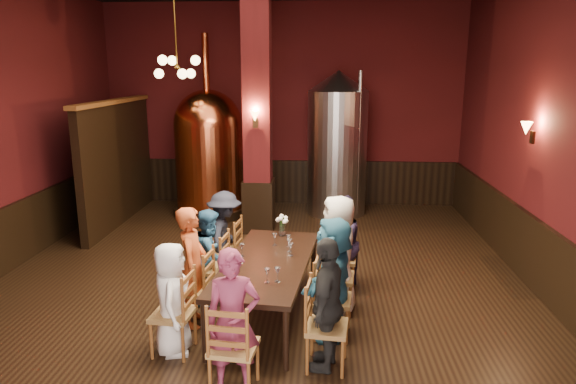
# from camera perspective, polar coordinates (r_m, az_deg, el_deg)

# --- Properties ---
(room) EXTENTS (10.00, 10.02, 4.50)m
(room) POSITION_cam_1_polar(r_m,az_deg,el_deg) (6.82, -3.84, 6.58)
(room) COLOR black
(room) RESTS_ON ground
(wainscot_right) EXTENTS (0.08, 9.90, 1.00)m
(wainscot_right) POSITION_cam_1_polar(r_m,az_deg,el_deg) (7.81, 26.83, -7.22)
(wainscot_right) COLOR black
(wainscot_right) RESTS_ON ground
(wainscot_back) EXTENTS (7.90, 0.08, 1.00)m
(wainscot_back) POSITION_cam_1_polar(r_m,az_deg,el_deg) (11.99, -0.58, 1.17)
(wainscot_back) COLOR black
(wainscot_back) RESTS_ON ground
(column) EXTENTS (0.58, 0.58, 4.50)m
(column) POSITION_cam_1_polar(r_m,az_deg,el_deg) (9.62, -3.41, 8.63)
(column) COLOR #4B1012
(column) RESTS_ON ground
(partition) EXTENTS (0.22, 3.50, 2.40)m
(partition) POSITION_cam_1_polar(r_m,az_deg,el_deg) (10.89, -18.39, 2.96)
(partition) COLOR black
(partition) RESTS_ON ground
(pendant_cluster) EXTENTS (0.90, 0.90, 1.70)m
(pendant_cluster) POSITION_cam_1_polar(r_m,az_deg,el_deg) (9.98, -12.22, 13.42)
(pendant_cluster) COLOR #A57226
(pendant_cluster) RESTS_ON room
(sconce_wall) EXTENTS (0.20, 0.20, 0.36)m
(sconce_wall) POSITION_cam_1_polar(r_m,az_deg,el_deg) (8.13, 25.58, 6.06)
(sconce_wall) COLOR black
(sconce_wall) RESTS_ON room
(sconce_column) EXTENTS (0.20, 0.20, 0.36)m
(sconce_column) POSITION_cam_1_polar(r_m,az_deg,el_deg) (9.33, -3.63, 8.16)
(sconce_column) COLOR black
(sconce_column) RESTS_ON column
(dining_table) EXTENTS (1.25, 2.49, 0.75)m
(dining_table) POSITION_cam_1_polar(r_m,az_deg,el_deg) (6.46, -2.31, -8.16)
(dining_table) COLOR black
(dining_table) RESTS_ON ground
(chair_0) EXTENTS (0.51, 0.51, 0.92)m
(chair_0) POSITION_cam_1_polar(r_m,az_deg,el_deg) (5.92, -12.69, -13.03)
(chair_0) COLOR brown
(chair_0) RESTS_ON ground
(person_0) EXTENTS (0.50, 0.68, 1.27)m
(person_0) POSITION_cam_1_polar(r_m,az_deg,el_deg) (5.84, -12.79, -11.48)
(person_0) COLOR white
(person_0) RESTS_ON ground
(chair_1) EXTENTS (0.51, 0.51, 0.92)m
(chair_1) POSITION_cam_1_polar(r_m,az_deg,el_deg) (6.48, -10.41, -10.49)
(chair_1) COLOR brown
(chair_1) RESTS_ON ground
(person_1) EXTENTS (0.38, 0.56, 1.49)m
(person_1) POSITION_cam_1_polar(r_m,az_deg,el_deg) (6.37, -10.52, -8.15)
(person_1) COLOR #A9431D
(person_1) RESTS_ON ground
(chair_2) EXTENTS (0.51, 0.51, 0.92)m
(chair_2) POSITION_cam_1_polar(r_m,az_deg,el_deg) (7.05, -8.55, -8.37)
(chair_2) COLOR brown
(chair_2) RESTS_ON ground
(person_2) EXTENTS (0.33, 0.63, 1.28)m
(person_2) POSITION_cam_1_polar(r_m,az_deg,el_deg) (6.99, -8.61, -7.00)
(person_2) COLOR #275982
(person_2) RESTS_ON ground
(chair_3) EXTENTS (0.51, 0.51, 0.92)m
(chair_3) POSITION_cam_1_polar(r_m,az_deg,el_deg) (7.65, -6.97, -6.54)
(chair_3) COLOR brown
(chair_3) RESTS_ON ground
(person_3) EXTENTS (0.54, 0.90, 1.36)m
(person_3) POSITION_cam_1_polar(r_m,az_deg,el_deg) (7.57, -7.02, -4.98)
(person_3) COLOR black
(person_3) RESTS_ON ground
(chair_4) EXTENTS (0.51, 0.51, 0.92)m
(chair_4) POSITION_cam_1_polar(r_m,az_deg,el_deg) (5.54, 4.36, -14.69)
(chair_4) COLOR brown
(chair_4) RESTS_ON ground
(person_4) EXTENTS (0.54, 0.90, 1.44)m
(person_4) POSITION_cam_1_polar(r_m,az_deg,el_deg) (5.42, 4.41, -12.28)
(person_4) COLOR black
(person_4) RESTS_ON ground
(chair_5) EXTENTS (0.51, 0.51, 0.92)m
(chair_5) POSITION_cam_1_polar(r_m,az_deg,el_deg) (6.13, 4.99, -11.74)
(chair_5) COLOR brown
(chair_5) RESTS_ON ground
(person_5) EXTENTS (0.73, 1.41, 1.46)m
(person_5) POSITION_cam_1_polar(r_m,az_deg,el_deg) (6.02, 5.05, -9.43)
(person_5) COLOR teal
(person_5) RESTS_ON ground
(chair_6) EXTENTS (0.51, 0.51, 0.92)m
(chair_6) POSITION_cam_1_polar(r_m,az_deg,el_deg) (6.74, 5.50, -9.36)
(chair_6) COLOR brown
(chair_6) RESTS_ON ground
(person_6) EXTENTS (0.55, 0.79, 1.54)m
(person_6) POSITION_cam_1_polar(r_m,az_deg,el_deg) (6.62, 5.56, -6.90)
(person_6) COLOR silver
(person_6) RESTS_ON ground
(chair_7) EXTENTS (0.51, 0.51, 0.92)m
(chair_7) POSITION_cam_1_polar(r_m,az_deg,el_deg) (7.36, 5.92, -7.34)
(chair_7) COLOR brown
(chair_7) RESTS_ON ground
(person_7) EXTENTS (0.54, 0.74, 1.37)m
(person_7) POSITION_cam_1_polar(r_m,az_deg,el_deg) (7.28, 5.96, -5.70)
(person_7) COLOR #211933
(person_7) RESTS_ON ground
(chair_8) EXTENTS (0.51, 0.51, 0.92)m
(chair_8) POSITION_cam_1_polar(r_m,az_deg,el_deg) (5.21, -6.05, -16.71)
(chair_8) COLOR brown
(chair_8) RESTS_ON ground
(person_8) EXTENTS (0.58, 0.43, 1.45)m
(person_8) POSITION_cam_1_polar(r_m,az_deg,el_deg) (5.08, -6.12, -14.15)
(person_8) COLOR #812B49
(person_8) RESTS_ON ground
(copper_kettle) EXTENTS (1.85, 1.85, 3.77)m
(copper_kettle) POSITION_cam_1_polar(r_m,az_deg,el_deg) (10.99, -8.78, 4.51)
(copper_kettle) COLOR black
(copper_kettle) RESTS_ON ground
(steel_vessel) EXTENTS (1.40, 1.40, 3.04)m
(steel_vessel) POSITION_cam_1_polar(r_m,az_deg,el_deg) (10.98, 5.50, 5.37)
(steel_vessel) COLOR #B2B2B7
(steel_vessel) RESTS_ON ground
(rose_vase) EXTENTS (0.18, 0.18, 0.31)m
(rose_vase) POSITION_cam_1_polar(r_m,az_deg,el_deg) (7.30, -0.65, -3.35)
(rose_vase) COLOR white
(rose_vase) RESTS_ON dining_table
(wine_glass_0) EXTENTS (0.07, 0.07, 0.17)m
(wine_glass_0) POSITION_cam_1_polar(r_m,az_deg,el_deg) (6.56, 0.30, -6.41)
(wine_glass_0) COLOR white
(wine_glass_0) RESTS_ON dining_table
(wine_glass_1) EXTENTS (0.07, 0.07, 0.17)m
(wine_glass_1) POSITION_cam_1_polar(r_m,az_deg,el_deg) (6.87, 0.02, -5.47)
(wine_glass_1) COLOR white
(wine_glass_1) RESTS_ON dining_table
(wine_glass_2) EXTENTS (0.07, 0.07, 0.17)m
(wine_glass_2) POSITION_cam_1_polar(r_m,az_deg,el_deg) (6.94, -1.50, -5.29)
(wine_glass_2) COLOR white
(wine_glass_2) RESTS_ON dining_table
(wine_glass_3) EXTENTS (0.07, 0.07, 0.17)m
(wine_glass_3) POSITION_cam_1_polar(r_m,az_deg,el_deg) (5.78, -2.33, -9.28)
(wine_glass_3) COLOR white
(wine_glass_3) RESTS_ON dining_table
(wine_glass_4) EXTENTS (0.07, 0.07, 0.17)m
(wine_glass_4) POSITION_cam_1_polar(r_m,az_deg,el_deg) (5.80, -1.18, -9.18)
(wine_glass_4) COLOR white
(wine_glass_4) RESTS_ON dining_table
(wine_glass_5) EXTENTS (0.07, 0.07, 0.17)m
(wine_glass_5) POSITION_cam_1_polar(r_m,az_deg,el_deg) (6.71, 0.17, -5.96)
(wine_glass_5) COLOR white
(wine_glass_5) RESTS_ON dining_table
(wine_glass_6) EXTENTS (0.07, 0.07, 0.17)m
(wine_glass_6) POSITION_cam_1_polar(r_m,az_deg,el_deg) (6.57, -5.14, -6.44)
(wine_glass_6) COLOR white
(wine_glass_6) RESTS_ON dining_table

